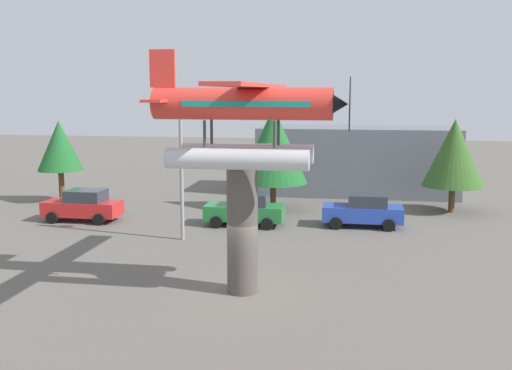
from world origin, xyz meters
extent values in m
plane|color=#605B54|center=(0.00, 0.00, 0.00)|extent=(140.00, 140.00, 0.00)
cylinder|color=#4C4742|center=(0.00, 0.00, 2.28)|extent=(1.10, 1.10, 4.56)
cylinder|color=silver|center=(0.00, -1.00, 4.91)|extent=(4.80, 0.71, 0.70)
cylinder|color=#333338|center=(1.20, -0.50, 5.71)|extent=(0.10, 0.10, 0.90)
cylinder|color=#333338|center=(-1.20, -0.50, 5.71)|extent=(0.10, 0.10, 0.90)
cylinder|color=silver|center=(0.00, 1.00, 4.91)|extent=(4.80, 0.71, 0.70)
cylinder|color=#333338|center=(1.20, 0.50, 5.71)|extent=(0.10, 0.10, 0.90)
cylinder|color=#333338|center=(-1.20, 0.50, 5.71)|extent=(0.10, 0.10, 0.90)
cylinder|color=red|center=(0.00, 0.00, 6.71)|extent=(6.20, 1.11, 1.10)
cube|color=teal|center=(0.20, 0.00, 6.71)|extent=(4.34, 1.15, 0.20)
cone|color=#262628|center=(3.25, -0.01, 6.71)|extent=(0.70, 0.88, 0.88)
cylinder|color=black|center=(3.65, -0.01, 6.71)|extent=(0.04, 1.80, 1.80)
cube|color=red|center=(0.40, 0.00, 7.32)|extent=(1.12, 10.40, 0.12)
cube|color=red|center=(-2.80, 0.01, 6.81)|extent=(0.71, 2.80, 0.10)
cube|color=red|center=(-2.80, 0.01, 7.91)|extent=(0.90, 0.12, 1.30)
cube|color=red|center=(-10.92, 10.09, 0.72)|extent=(4.20, 1.70, 0.80)
cube|color=#2D333D|center=(-10.67, 10.09, 1.44)|extent=(2.00, 1.56, 0.64)
cylinder|color=black|center=(-12.27, 10.99, 0.32)|extent=(0.64, 0.22, 0.64)
cylinder|color=black|center=(-12.27, 9.19, 0.32)|extent=(0.64, 0.22, 0.64)
cylinder|color=black|center=(-9.57, 10.99, 0.32)|extent=(0.64, 0.22, 0.64)
cylinder|color=black|center=(-9.57, 9.19, 0.32)|extent=(0.64, 0.22, 0.64)
cube|color=#237A38|center=(-1.84, 10.46, 0.72)|extent=(4.20, 1.70, 0.80)
cube|color=#2D333D|center=(-1.59, 10.46, 1.44)|extent=(2.00, 1.56, 0.64)
cylinder|color=black|center=(-3.19, 11.36, 0.32)|extent=(0.64, 0.22, 0.64)
cylinder|color=black|center=(-3.19, 9.56, 0.32)|extent=(0.64, 0.22, 0.64)
cylinder|color=black|center=(-0.49, 11.36, 0.32)|extent=(0.64, 0.22, 0.64)
cylinder|color=black|center=(-0.49, 9.56, 0.32)|extent=(0.64, 0.22, 0.64)
cube|color=#2847B7|center=(4.40, 11.17, 0.72)|extent=(4.20, 1.70, 0.80)
cube|color=#2D333D|center=(4.65, 11.17, 1.44)|extent=(2.00, 1.56, 0.64)
cylinder|color=black|center=(3.05, 12.07, 0.32)|extent=(0.64, 0.22, 0.64)
cylinder|color=black|center=(3.05, 10.27, 0.32)|extent=(0.64, 0.22, 0.64)
cylinder|color=black|center=(5.75, 12.07, 0.32)|extent=(0.64, 0.22, 0.64)
cylinder|color=black|center=(5.75, 10.27, 0.32)|extent=(0.64, 0.22, 0.64)
cylinder|color=gray|center=(-4.26, 6.96, 3.54)|extent=(0.18, 0.18, 7.09)
cylinder|color=gray|center=(-3.46, 6.96, 6.99)|extent=(1.60, 0.12, 0.12)
cube|color=silver|center=(-2.76, 6.96, 6.94)|extent=(0.50, 0.28, 0.20)
cube|color=slate|center=(4.11, 22.00, 2.32)|extent=(13.63, 5.67, 4.65)
cylinder|color=brown|center=(-14.79, 15.21, 1.04)|extent=(0.36, 0.36, 2.09)
cone|color=#1E6028|center=(-14.79, 15.21, 3.69)|extent=(2.88, 2.88, 3.20)
cylinder|color=brown|center=(-0.88, 14.83, 0.84)|extent=(0.36, 0.36, 1.69)
cone|color=#1E6028|center=(-0.88, 14.83, 3.97)|extent=(4.11, 4.11, 4.57)
cylinder|color=brown|center=(9.70, 15.89, 0.79)|extent=(0.36, 0.36, 1.57)
cone|color=#335B23|center=(9.70, 15.89, 3.56)|extent=(3.58, 3.58, 3.98)
camera|label=1|loc=(3.74, -19.95, 7.12)|focal=41.28mm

